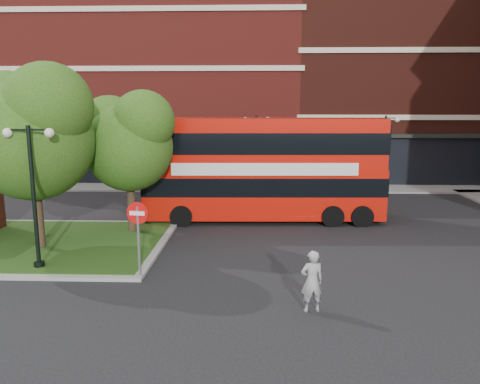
{
  "coord_description": "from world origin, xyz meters",
  "views": [
    {
      "loc": [
        2.01,
        -15.02,
        5.66
      ],
      "look_at": [
        1.32,
        4.54,
        2.0
      ],
      "focal_mm": 35.0,
      "sensor_mm": 36.0,
      "label": 1
    }
  ],
  "objects_px": {
    "car_silver": "(218,183)",
    "woman": "(312,281)",
    "bus": "(263,162)",
    "car_white": "(272,180)"
  },
  "relations": [
    {
      "from": "car_silver",
      "to": "woman",
      "type": "bearing_deg",
      "value": -171.75
    },
    {
      "from": "bus",
      "to": "car_silver",
      "type": "xyz_separation_m",
      "value": [
        -2.8,
        6.76,
        -2.15
      ]
    },
    {
      "from": "woman",
      "to": "car_silver",
      "type": "distance_m",
      "value": 17.71
    },
    {
      "from": "woman",
      "to": "car_silver",
      "type": "bearing_deg",
      "value": -87.75
    },
    {
      "from": "woman",
      "to": "car_white",
      "type": "height_order",
      "value": "woman"
    },
    {
      "from": "bus",
      "to": "car_silver",
      "type": "relative_size",
      "value": 2.69
    },
    {
      "from": "woman",
      "to": "car_white",
      "type": "relative_size",
      "value": 0.44
    },
    {
      "from": "woman",
      "to": "car_silver",
      "type": "xyz_separation_m",
      "value": [
        -4.01,
        17.25,
        -0.14
      ]
    },
    {
      "from": "bus",
      "to": "woman",
      "type": "height_order",
      "value": "bus"
    },
    {
      "from": "bus",
      "to": "car_white",
      "type": "relative_size",
      "value": 2.91
    }
  ]
}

